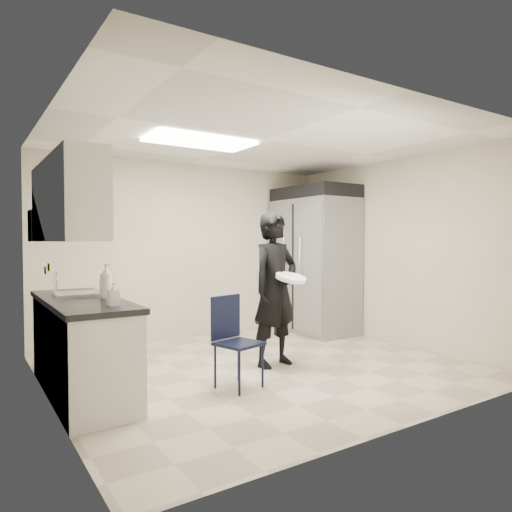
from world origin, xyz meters
TOP-DOWN VIEW (x-y plane):
  - floor at (0.00, 0.00)m, footprint 4.50×4.50m
  - ceiling at (0.00, 0.00)m, footprint 4.50×4.50m
  - back_wall at (0.00, 2.00)m, footprint 4.50×0.00m
  - left_wall at (-2.25, 0.00)m, footprint 0.00×4.00m
  - right_wall at (2.25, 0.00)m, footprint 0.00×4.00m
  - ceiling_panel at (-0.60, 0.40)m, footprint 1.20×0.60m
  - lower_counter at (-1.95, 0.20)m, footprint 0.60×1.90m
  - countertop at (-1.95, 0.20)m, footprint 0.64×1.95m
  - sink at (-1.93, 0.45)m, footprint 0.42×0.40m
  - faucet at (-2.13, 0.45)m, footprint 0.02×0.02m
  - upper_cabinets at (-2.08, 0.20)m, footprint 0.35×1.80m
  - towel_dispenser at (-2.14, 1.35)m, footprint 0.22×0.30m
  - notice_sticker_left at (-2.24, 0.10)m, footprint 0.00×0.12m
  - notice_sticker_right at (-2.24, 0.30)m, footprint 0.00×0.12m
  - commercial_fridge at (1.83, 1.27)m, footprint 0.80×1.35m
  - fridge_compressor at (1.83, 1.27)m, footprint 0.80×1.35m
  - folding_chair at (-0.61, -0.46)m, footprint 0.48×0.48m
  - man_tuxedo at (0.17, 0.01)m, footprint 0.71×0.53m
  - bucket_lid at (0.21, -0.24)m, footprint 0.39×0.39m
  - soap_bottle_a at (-1.76, 0.03)m, footprint 0.17×0.17m
  - soap_bottle_b at (-1.83, -0.44)m, footprint 0.09×0.10m

SIDE VIEW (x-z plane):
  - floor at x=0.00m, z-range 0.00..0.00m
  - lower_counter at x=-1.95m, z-range 0.00..0.86m
  - folding_chair at x=-0.61m, z-range 0.00..0.88m
  - sink at x=-1.93m, z-range 0.80..0.94m
  - countertop at x=-1.95m, z-range 0.86..0.91m
  - man_tuxedo at x=0.17m, z-range 0.00..1.78m
  - soap_bottle_b at x=-1.83m, z-range 0.91..1.11m
  - faucet at x=-2.13m, z-range 0.90..1.14m
  - bucket_lid at x=0.21m, z-range 1.02..1.06m
  - commercial_fridge at x=1.83m, z-range 0.00..2.10m
  - soap_bottle_a at x=-1.76m, z-range 0.91..1.24m
  - notice_sticker_right at x=-2.24m, z-range 1.15..1.21m
  - notice_sticker_left at x=-2.24m, z-range 1.19..1.25m
  - back_wall at x=0.00m, z-range -0.95..3.55m
  - left_wall at x=-2.25m, z-range -0.70..3.30m
  - right_wall at x=2.25m, z-range -0.70..3.30m
  - towel_dispenser at x=-2.14m, z-range 1.45..1.80m
  - upper_cabinets at x=-2.08m, z-range 1.45..2.20m
  - fridge_compressor at x=1.83m, z-range 2.10..2.30m
  - ceiling_panel at x=-0.60m, z-range 2.56..2.58m
  - ceiling at x=0.00m, z-range 2.60..2.60m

